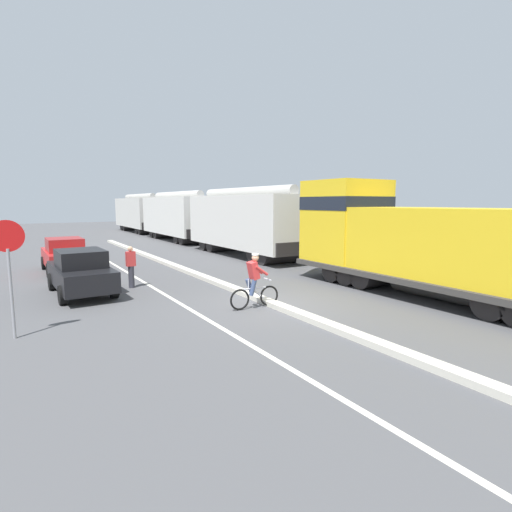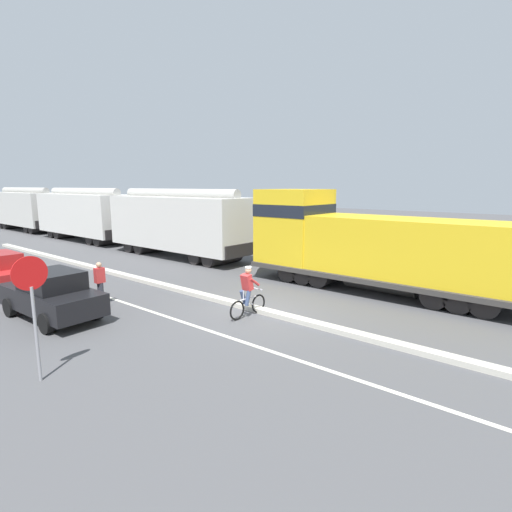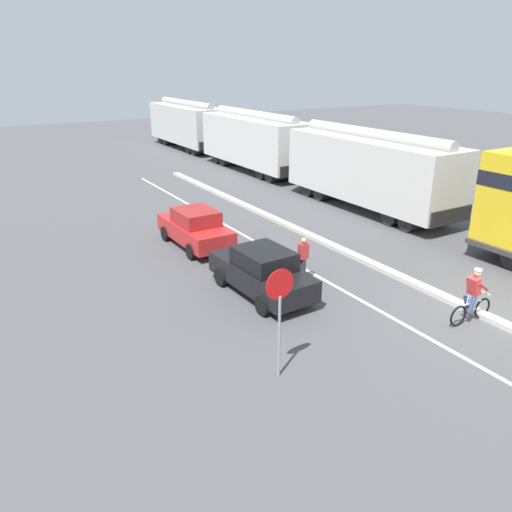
# 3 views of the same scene
# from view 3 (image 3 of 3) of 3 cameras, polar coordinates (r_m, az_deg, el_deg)

# --- Properties ---
(ground_plane) EXTENTS (120.00, 120.00, 0.00)m
(ground_plane) POSITION_cam_3_polar(r_m,az_deg,el_deg) (16.96, 24.06, -6.20)
(ground_plane) COLOR #4C4C4F
(median_curb) EXTENTS (0.36, 36.00, 0.16)m
(median_curb) POSITION_cam_3_polar(r_m,az_deg,el_deg) (20.50, 10.58, 0.31)
(median_curb) COLOR beige
(median_curb) RESTS_ON ground
(lane_stripe) EXTENTS (0.14, 36.00, 0.01)m
(lane_stripe) POSITION_cam_3_polar(r_m,az_deg,el_deg) (19.10, 5.14, -1.24)
(lane_stripe) COLOR silver
(lane_stripe) RESTS_ON ground
(hopper_car_lead) EXTENTS (2.90, 10.60, 4.18)m
(hopper_car_lead) POSITION_cam_3_polar(r_m,az_deg,el_deg) (26.77, 12.88, 9.55)
(hopper_car_lead) COLOR beige
(hopper_car_lead) RESTS_ON ground
(hopper_car_middle) EXTENTS (2.90, 10.60, 4.18)m
(hopper_car_middle) POSITION_cam_3_polar(r_m,az_deg,el_deg) (35.89, -0.21, 12.97)
(hopper_car_middle) COLOR silver
(hopper_car_middle) RESTS_ON ground
(hopper_car_trailing) EXTENTS (2.90, 10.60, 4.18)m
(hopper_car_trailing) POSITION_cam_3_polar(r_m,az_deg,el_deg) (46.13, -7.91, 14.65)
(hopper_car_trailing) COLOR beige
(hopper_car_trailing) RESTS_ON ground
(parked_car_black) EXTENTS (1.95, 4.26, 1.62)m
(parked_car_black) POSITION_cam_3_polar(r_m,az_deg,el_deg) (16.54, 0.66, -1.78)
(parked_car_black) COLOR black
(parked_car_black) RESTS_ON ground
(parked_car_red) EXTENTS (1.87, 4.22, 1.62)m
(parked_car_red) POSITION_cam_3_polar(r_m,az_deg,el_deg) (21.07, -6.97, 3.23)
(parked_car_red) COLOR red
(parked_car_red) RESTS_ON ground
(cyclist) EXTENTS (1.71, 0.48, 1.71)m
(cyclist) POSITION_cam_3_polar(r_m,az_deg,el_deg) (16.10, 23.51, -4.36)
(cyclist) COLOR black
(cyclist) RESTS_ON ground
(stop_sign) EXTENTS (0.76, 0.08, 2.88)m
(stop_sign) POSITION_cam_3_polar(r_m,az_deg,el_deg) (11.78, 2.70, -5.37)
(stop_sign) COLOR gray
(stop_sign) RESTS_ON ground
(pedestrian_by_cars) EXTENTS (0.34, 0.22, 1.62)m
(pedestrian_by_cars) POSITION_cam_3_polar(r_m,az_deg,el_deg) (17.61, 5.40, -0.30)
(pedestrian_by_cars) COLOR #33333D
(pedestrian_by_cars) RESTS_ON ground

